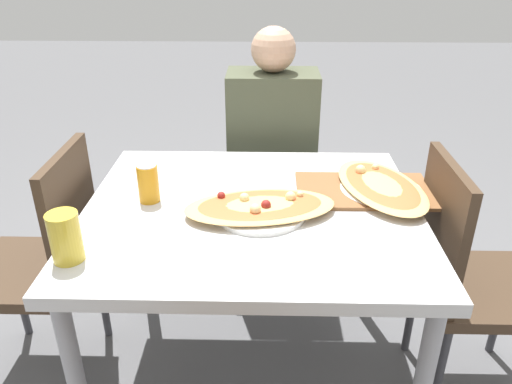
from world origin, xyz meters
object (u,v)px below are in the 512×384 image
object	(u,v)px
chair_side_right	(468,273)
chair_side_left	(47,257)
chair_far_seated	(271,171)
dining_table	(252,228)
drink_glass	(65,237)
pizza_main	(260,207)
soda_can	(148,183)
person_seated	(272,143)
pizza_second	(381,187)

from	to	relation	value
chair_side_right	chair_side_left	bearing A→B (deg)	-92.31
chair_far_seated	chair_side_left	distance (m)	1.08
chair_far_seated	chair_side_right	xyz separation A→B (m)	(0.65, -0.80, 0.00)
dining_table	chair_far_seated	bearing A→B (deg)	85.09
dining_table	drink_glass	distance (m)	0.57
pizza_main	soda_can	xyz separation A→B (m)	(-0.36, 0.08, 0.04)
person_seated	drink_glass	world-z (taller)	person_seated
person_seated	soda_can	distance (m)	0.76
pizza_second	chair_side_left	bearing A→B (deg)	-176.68
person_seated	chair_far_seated	bearing A→B (deg)	-90.00
pizza_main	pizza_second	world-z (taller)	same
dining_table	soda_can	xyz separation A→B (m)	(-0.33, 0.04, 0.14)
pizza_main	pizza_second	distance (m)	0.43
pizza_main	person_seated	bearing A→B (deg)	86.69
dining_table	person_seated	distance (m)	0.68
person_seated	drink_glass	distance (m)	1.12
soda_can	drink_glass	world-z (taller)	drink_glass
chair_far_seated	chair_side_right	world-z (taller)	same
chair_far_seated	soda_can	size ratio (longest dim) A/B	7.14
pizza_main	pizza_second	bearing A→B (deg)	21.06
chair_side_left	pizza_second	bearing A→B (deg)	-86.68
person_seated	soda_can	size ratio (longest dim) A/B	9.47
dining_table	pizza_main	world-z (taller)	pizza_main
chair_side_left	chair_side_right	distance (m)	1.43
chair_side_right	pizza_second	bearing A→B (deg)	-113.09
chair_far_seated	chair_side_left	size ratio (longest dim) A/B	1.00
soda_can	drink_glass	distance (m)	0.36
chair_far_seated	pizza_main	xyz separation A→B (m)	(-0.04, -0.83, 0.25)
chair_far_seated	pizza_main	bearing A→B (deg)	87.15
chair_far_seated	chair_side_left	world-z (taller)	same
chair_far_seated	pizza_second	world-z (taller)	chair_far_seated
soda_can	pizza_second	size ratio (longest dim) A/B	0.26
dining_table	pizza_main	distance (m)	0.11
chair_side_left	chair_far_seated	bearing A→B (deg)	-46.66
drink_glass	pizza_main	bearing A→B (deg)	27.47
chair_side_left	drink_glass	xyz separation A→B (m)	(0.24, -0.35, 0.30)
chair_side_left	dining_table	bearing A→B (deg)	-94.04
chair_side_left	person_seated	distance (m)	1.02
chair_far_seated	pizza_second	distance (m)	0.80
dining_table	chair_side_left	xyz separation A→B (m)	(-0.71, 0.05, -0.16)
pizza_main	drink_glass	world-z (taller)	drink_glass
chair_side_right	drink_glass	size ratio (longest dim) A/B	6.55
person_seated	pizza_main	bearing A→B (deg)	86.69
person_seated	drink_glass	xyz separation A→B (m)	(-0.54, -0.97, 0.11)
chair_side_left	drink_glass	size ratio (longest dim) A/B	6.55
pizza_main	drink_glass	xyz separation A→B (m)	(-0.50, -0.26, 0.05)
dining_table	chair_side_right	distance (m)	0.73
chair_side_left	pizza_main	xyz separation A→B (m)	(0.74, -0.09, 0.25)
soda_can	drink_glass	xyz separation A→B (m)	(-0.14, -0.33, 0.01)
drink_glass	soda_can	bearing A→B (deg)	67.08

